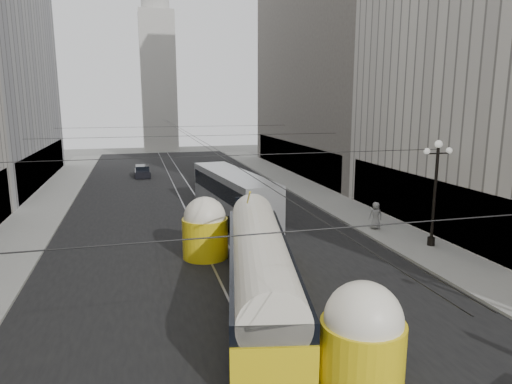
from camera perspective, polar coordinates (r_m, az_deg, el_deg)
road at (r=38.69m, az=-7.81°, el=-1.88°), size 20.00×85.00×0.02m
sidewalk_left at (r=42.51m, az=-24.69°, el=-1.52°), size 4.00×72.00×0.15m
sidewalk_right at (r=44.95m, az=6.97°, el=0.09°), size 4.00×72.00×0.15m
rail_left at (r=38.61m, az=-8.92°, el=-1.93°), size 0.12×85.00×0.04m
rail_right at (r=38.78m, az=-6.71°, el=-1.82°), size 0.12×85.00×0.04m
building_right_far at (r=58.78m, az=10.46°, el=18.51°), size 12.60×32.60×32.60m
distant_tower at (r=85.26m, az=-12.20°, el=15.24°), size 6.00×6.00×31.36m
lamppost_right_mid at (r=29.00m, az=21.50°, el=0.57°), size 1.86×0.44×6.37m
catenary at (r=36.81m, az=-7.68°, el=6.73°), size 25.00×72.00×0.23m
streetcar at (r=19.96m, az=0.48°, el=-9.27°), size 5.34×15.95×3.56m
city_bus at (r=35.26m, az=-2.88°, el=-0.01°), size 4.28×13.48×3.36m
sedan_white_far at (r=47.48m, az=-6.15°, el=1.43°), size 2.62×4.88×1.46m
sedan_dark_far at (r=55.34m, az=-14.00°, el=2.50°), size 1.78×4.21×1.33m
pedestrian_sidewalk_right at (r=32.16m, az=14.72°, el=-2.86°), size 1.00×0.71×1.87m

